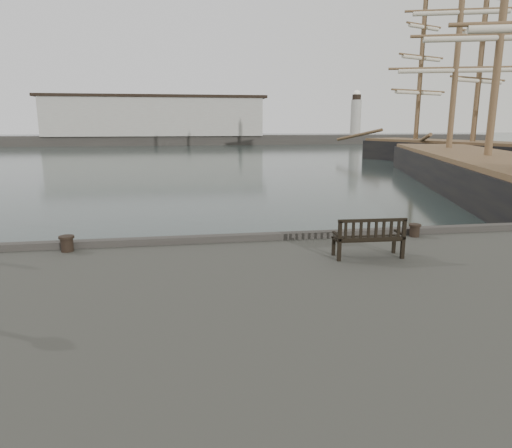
{
  "coord_description": "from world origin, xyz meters",
  "views": [
    {
      "loc": [
        -2.99,
        -12.39,
        4.78
      ],
      "look_at": [
        -1.02,
        -0.5,
        2.1
      ],
      "focal_mm": 32.0,
      "sensor_mm": 36.0,
      "label": 1
    }
  ],
  "objects_px": {
    "bollard_left": "(67,244)",
    "bollard_right": "(415,230)",
    "bench": "(368,245)",
    "tall_ship_main": "(485,180)",
    "tall_ship_far": "(471,158)"
  },
  "relations": [
    {
      "from": "bollard_left",
      "to": "bollard_right",
      "type": "height_order",
      "value": "bollard_left"
    },
    {
      "from": "bench",
      "to": "tall_ship_far",
      "type": "bearing_deg",
      "value": 55.33
    },
    {
      "from": "bench",
      "to": "bollard_left",
      "type": "height_order",
      "value": "bench"
    },
    {
      "from": "tall_ship_main",
      "to": "tall_ship_far",
      "type": "relative_size",
      "value": 1.31
    },
    {
      "from": "tall_ship_main",
      "to": "bollard_left",
      "type": "bearing_deg",
      "value": -126.64
    },
    {
      "from": "tall_ship_far",
      "to": "bench",
      "type": "bearing_deg",
      "value": -148.94
    },
    {
      "from": "tall_ship_main",
      "to": "tall_ship_far",
      "type": "height_order",
      "value": "tall_ship_main"
    },
    {
      "from": "tall_ship_main",
      "to": "tall_ship_far",
      "type": "distance_m",
      "value": 21.22
    },
    {
      "from": "bench",
      "to": "tall_ship_main",
      "type": "height_order",
      "value": "tall_ship_main"
    },
    {
      "from": "bollard_right",
      "to": "tall_ship_main",
      "type": "distance_m",
      "value": 23.4
    },
    {
      "from": "bench",
      "to": "bollard_left",
      "type": "xyz_separation_m",
      "value": [
        -7.38,
        1.75,
        -0.11
      ]
    },
    {
      "from": "bollard_left",
      "to": "tall_ship_main",
      "type": "distance_m",
      "value": 30.45
    },
    {
      "from": "bollard_right",
      "to": "tall_ship_far",
      "type": "distance_m",
      "value": 44.49
    },
    {
      "from": "bollard_left",
      "to": "bollard_right",
      "type": "relative_size",
      "value": 1.1
    },
    {
      "from": "bollard_left",
      "to": "bollard_right",
      "type": "bearing_deg",
      "value": 0.0
    }
  ]
}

